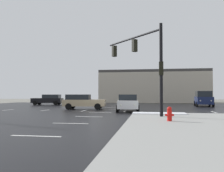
# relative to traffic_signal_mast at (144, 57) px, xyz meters

# --- Properties ---
(ground_plane) EXTENTS (120.00, 120.00, 0.00)m
(ground_plane) POSITION_rel_traffic_signal_mast_xyz_m (-3.89, 5.00, -4.36)
(ground_plane) COLOR slate
(road_asphalt) EXTENTS (44.00, 44.00, 0.02)m
(road_asphalt) POSITION_rel_traffic_signal_mast_xyz_m (-3.89, 5.00, -4.35)
(road_asphalt) COLOR black
(road_asphalt) RESTS_ON ground_plane
(snow_strip_curbside) EXTENTS (4.00, 1.60, 0.06)m
(snow_strip_curbside) POSITION_rel_traffic_signal_mast_xyz_m (1.11, 1.00, -4.19)
(snow_strip_curbside) COLOR white
(snow_strip_curbside) RESTS_ON sidewalk_corner
(lane_markings) EXTENTS (36.15, 36.15, 0.01)m
(lane_markings) POSITION_rel_traffic_signal_mast_xyz_m (-2.69, 3.63, -4.33)
(lane_markings) COLOR silver
(lane_markings) RESTS_ON road_asphalt
(traffic_signal_mast) EXTENTS (4.39, 4.92, 6.27)m
(traffic_signal_mast) POSITION_rel_traffic_signal_mast_xyz_m (0.00, 0.00, 0.00)
(traffic_signal_mast) COLOR black
(traffic_signal_mast) RESTS_ON sidewalk_corner
(fire_hydrant) EXTENTS (0.48, 0.26, 0.79)m
(fire_hydrant) POSITION_rel_traffic_signal_mast_xyz_m (1.46, -4.07, -3.82)
(fire_hydrant) COLOR red
(fire_hydrant) RESTS_ON sidewalk_corner
(strip_building_background) EXTENTS (20.90, 8.00, 6.33)m
(strip_building_background) POSITION_rel_traffic_signal_mast_xyz_m (1.24, 31.10, -1.19)
(strip_building_background) COLOR #BCB29E
(strip_building_background) RESTS_ON ground_plane
(sedan_white) EXTENTS (2.33, 4.65, 1.58)m
(sedan_white) POSITION_rel_traffic_signal_mast_xyz_m (-1.63, 4.93, -3.50)
(sedan_white) COLOR white
(sedan_white) RESTS_ON road_asphalt
(suv_navy) EXTENTS (2.55, 4.98, 2.03)m
(suv_navy) POSITION_rel_traffic_signal_mast_xyz_m (7.59, 15.83, -3.27)
(suv_navy) COLOR #141E47
(suv_navy) RESTS_ON road_asphalt
(sedan_tan) EXTENTS (4.65, 2.34, 1.58)m
(sedan_tan) POSITION_rel_traffic_signal_mast_xyz_m (-6.69, 7.39, -3.50)
(sedan_tan) COLOR tan
(sedan_tan) RESTS_ON road_asphalt
(sedan_black) EXTENTS (4.67, 2.41, 1.58)m
(sedan_black) POSITION_rel_traffic_signal_mast_xyz_m (-14.69, 16.63, -3.50)
(sedan_black) COLOR black
(sedan_black) RESTS_ON road_asphalt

